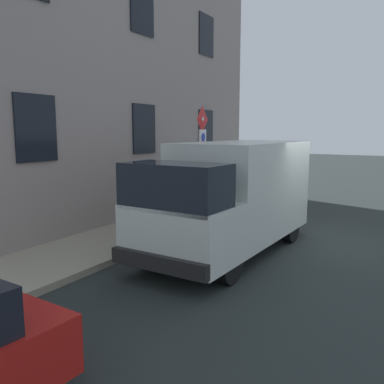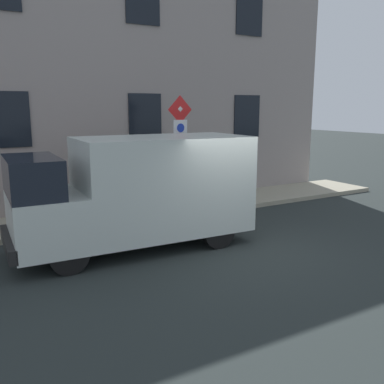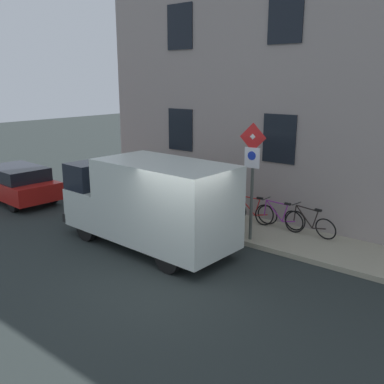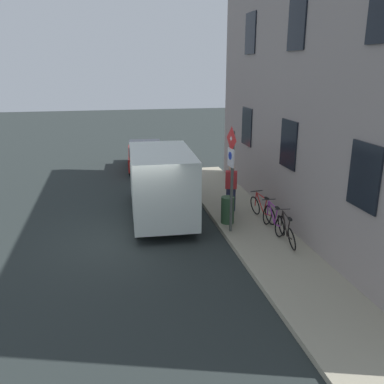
% 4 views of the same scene
% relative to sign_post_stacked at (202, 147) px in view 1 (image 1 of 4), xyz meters
% --- Properties ---
extents(ground_plane, '(80.00, 80.00, 0.00)m').
position_rel_sign_post_stacked_xyz_m(ground_plane, '(-2.92, 0.21, -2.30)').
color(ground_plane, '#242B2A').
extents(sidewalk_slab, '(2.15, 16.51, 0.14)m').
position_rel_sign_post_stacked_xyz_m(sidewalk_slab, '(0.86, 0.21, -2.23)').
color(sidewalk_slab, gray).
rests_on(sidewalk_slab, ground_plane).
extents(building_facade, '(0.75, 14.51, 8.81)m').
position_rel_sign_post_stacked_xyz_m(building_facade, '(2.28, 0.21, 2.10)').
color(building_facade, gray).
rests_on(building_facade, ground_plane).
extents(sign_post_stacked, '(0.17, 0.56, 3.21)m').
position_rel_sign_post_stacked_xyz_m(sign_post_stacked, '(0.00, 0.00, 0.00)').
color(sign_post_stacked, '#474C47').
rests_on(sign_post_stacked, sidewalk_slab).
extents(delivery_van, '(2.21, 5.40, 2.50)m').
position_rel_sign_post_stacked_xyz_m(delivery_van, '(-1.92, 2.09, -0.97)').
color(delivery_van, silver).
rests_on(delivery_van, ground_plane).
extents(bicycle_black, '(0.48, 1.72, 0.89)m').
position_rel_sign_post_stacked_xyz_m(bicycle_black, '(1.38, -1.17, -1.79)').
color(bicycle_black, black).
rests_on(bicycle_black, sidewalk_slab).
extents(bicycle_purple, '(0.46, 1.71, 0.89)m').
position_rel_sign_post_stacked_xyz_m(bicycle_purple, '(1.38, -0.20, -1.79)').
color(bicycle_purple, black).
rests_on(bicycle_purple, sidewalk_slab).
extents(bicycle_red, '(0.48, 1.71, 0.89)m').
position_rel_sign_post_stacked_xyz_m(bicycle_red, '(1.38, 0.77, -1.79)').
color(bicycle_red, black).
rests_on(bicycle_red, sidewalk_slab).
extents(pedestrian, '(0.47, 0.38, 1.72)m').
position_rel_sign_post_stacked_xyz_m(pedestrian, '(0.59, 1.84, -1.23)').
color(pedestrian, '#262B47').
rests_on(pedestrian, sidewalk_slab).
extents(litter_bin, '(0.44, 0.44, 0.90)m').
position_rel_sign_post_stacked_xyz_m(litter_bin, '(0.14, 0.71, -1.71)').
color(litter_bin, '#2D5133').
rests_on(litter_bin, sidewalk_slab).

